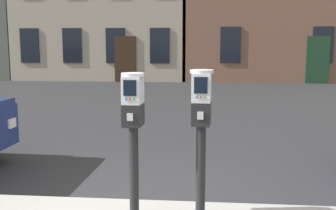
% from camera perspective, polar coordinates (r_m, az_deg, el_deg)
% --- Properties ---
extents(parking_meter_near_kerb, '(0.23, 0.26, 1.40)m').
position_cam_1_polar(parking_meter_near_kerb, '(3.91, -4.80, -1.98)').
color(parking_meter_near_kerb, black).
rests_on(parking_meter_near_kerb, sidewalk_slab).
extents(parking_meter_twin_adjacent, '(0.23, 0.26, 1.44)m').
position_cam_1_polar(parking_meter_twin_adjacent, '(3.85, 4.60, -1.81)').
color(parking_meter_twin_adjacent, black).
rests_on(parking_meter_twin_adjacent, sidewalk_slab).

